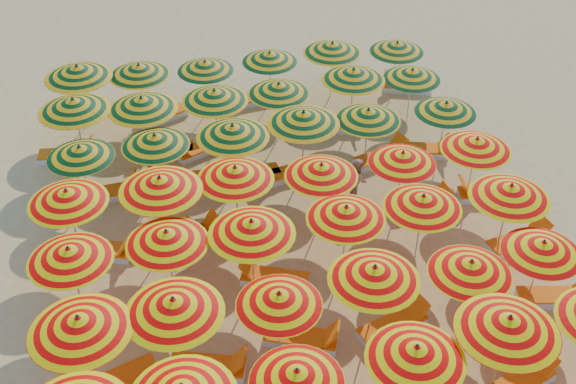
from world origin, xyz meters
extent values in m
plane|color=#E1C164|center=(0.00, 0.00, 0.00)|extent=(120.00, 120.00, 0.00)
sphere|color=black|center=(-3.41, -5.40, 2.20)|extent=(0.07, 0.07, 0.07)
cone|color=#F56700|center=(-1.22, -5.39, 1.78)|extent=(2.25, 2.25, 0.36)
sphere|color=black|center=(-1.22, -5.39, 1.99)|extent=(0.06, 0.06, 0.06)
cylinder|color=silver|center=(1.18, -5.48, 1.02)|extent=(0.04, 0.04, 2.03)
cone|color=#F56700|center=(1.18, -5.48, 1.90)|extent=(2.70, 2.70, 0.39)
sphere|color=black|center=(1.18, -5.48, 2.12)|extent=(0.07, 0.07, 0.07)
cylinder|color=silver|center=(3.21, -5.33, 1.10)|extent=(0.04, 0.04, 2.19)
cone|color=#F56700|center=(3.21, -5.33, 2.04)|extent=(2.71, 2.71, 0.42)
sphere|color=black|center=(3.21, -5.33, 2.28)|extent=(0.07, 0.07, 0.07)
cylinder|color=silver|center=(-5.25, -3.32, 1.09)|extent=(0.04, 0.04, 2.18)
cone|color=#F56700|center=(-5.25, -3.32, 2.03)|extent=(2.76, 2.76, 0.41)
sphere|color=black|center=(-5.25, -3.32, 2.27)|extent=(0.07, 0.07, 0.07)
cylinder|color=silver|center=(-3.33, -3.22, 1.07)|extent=(0.04, 0.04, 2.15)
cone|color=#F56700|center=(-3.33, -3.22, 2.01)|extent=(2.71, 2.71, 0.41)
sphere|color=black|center=(-3.33, -3.22, 2.24)|extent=(0.07, 0.07, 0.07)
cylinder|color=silver|center=(-1.10, -3.33, 0.96)|extent=(0.04, 0.04, 1.92)
cone|color=#F56700|center=(-1.10, -3.33, 1.79)|extent=(2.07, 2.07, 0.36)
sphere|color=black|center=(-1.10, -3.33, 2.00)|extent=(0.06, 0.06, 0.06)
cylinder|color=silver|center=(1.08, -3.21, 1.04)|extent=(0.04, 0.04, 2.09)
cone|color=#F56700|center=(1.08, -3.21, 1.95)|extent=(2.25, 2.25, 0.40)
sphere|color=black|center=(1.08, -3.21, 2.18)|extent=(0.07, 0.07, 0.07)
cylinder|color=silver|center=(3.32, -3.38, 0.97)|extent=(0.04, 0.04, 1.93)
cone|color=#F56700|center=(3.32, -3.38, 1.80)|extent=(2.20, 2.20, 0.37)
sphere|color=black|center=(3.32, -3.38, 2.01)|extent=(0.06, 0.06, 0.06)
cylinder|color=silver|center=(5.25, -3.12, 0.95)|extent=(0.04, 0.04, 1.89)
cone|color=#F56700|center=(5.25, -3.12, 1.76)|extent=(2.48, 2.48, 0.36)
sphere|color=black|center=(5.25, -3.12, 1.97)|extent=(0.06, 0.06, 0.06)
cylinder|color=silver|center=(-5.49, -0.93, 1.00)|extent=(0.04, 0.04, 1.99)
cone|color=#F56700|center=(-5.49, -0.93, 1.86)|extent=(2.40, 2.40, 0.38)
sphere|color=black|center=(-5.49, -0.93, 2.08)|extent=(0.07, 0.07, 0.07)
cylinder|color=silver|center=(-3.25, -0.86, 1.00)|extent=(0.04, 0.04, 2.00)
cone|color=#F56700|center=(-3.25, -0.86, 1.87)|extent=(2.32, 2.32, 0.38)
sphere|color=black|center=(-3.25, -0.86, 2.09)|extent=(0.07, 0.07, 0.07)
cylinder|color=silver|center=(-1.26, -1.09, 1.06)|extent=(0.04, 0.04, 2.12)
cone|color=#F56700|center=(-1.26, -1.09, 1.98)|extent=(2.66, 2.66, 0.40)
sphere|color=black|center=(-1.26, -1.09, 2.21)|extent=(0.07, 0.07, 0.07)
cylinder|color=silver|center=(1.12, -0.95, 1.00)|extent=(0.04, 0.04, 2.00)
cone|color=#F56700|center=(1.12, -0.95, 1.86)|extent=(2.43, 2.43, 0.38)
sphere|color=black|center=(1.12, -0.95, 2.08)|extent=(0.07, 0.07, 0.07)
cylinder|color=silver|center=(3.12, -0.98, 1.00)|extent=(0.04, 0.04, 2.00)
cone|color=#F56700|center=(3.12, -0.98, 1.87)|extent=(2.60, 2.60, 0.38)
sphere|color=black|center=(3.12, -0.98, 2.09)|extent=(0.07, 0.07, 0.07)
cylinder|color=silver|center=(5.38, -1.19, 1.04)|extent=(0.04, 0.04, 2.08)
cone|color=#F56700|center=(5.38, -1.19, 1.94)|extent=(2.32, 2.32, 0.40)
sphere|color=black|center=(5.38, -1.19, 2.17)|extent=(0.07, 0.07, 0.07)
cylinder|color=silver|center=(-5.54, 1.22, 1.02)|extent=(0.04, 0.04, 2.04)
cone|color=#F56700|center=(-5.54, 1.22, 1.91)|extent=(2.30, 2.30, 0.39)
sphere|color=black|center=(-5.54, 1.22, 2.13)|extent=(0.07, 0.07, 0.07)
cylinder|color=silver|center=(-3.22, 1.02, 1.10)|extent=(0.04, 0.04, 2.19)
cone|color=#F56700|center=(-3.22, 1.02, 2.05)|extent=(2.43, 2.43, 0.42)
sphere|color=black|center=(-3.22, 1.02, 2.29)|extent=(0.07, 0.07, 0.07)
cylinder|color=silver|center=(-1.25, 1.20, 1.03)|extent=(0.04, 0.04, 2.06)
cone|color=#F56700|center=(-1.25, 1.20, 1.93)|extent=(2.59, 2.59, 0.39)
sphere|color=black|center=(-1.25, 1.20, 2.15)|extent=(0.07, 0.07, 0.07)
cylinder|color=silver|center=(1.00, 0.90, 1.00)|extent=(0.04, 0.04, 1.99)
cone|color=#F56700|center=(1.00, 0.90, 1.86)|extent=(2.50, 2.50, 0.38)
sphere|color=black|center=(1.00, 0.90, 2.08)|extent=(0.07, 0.07, 0.07)
cylinder|color=silver|center=(3.35, 1.07, 0.95)|extent=(0.04, 0.04, 1.89)
cone|color=#F56700|center=(3.35, 1.07, 1.76)|extent=(2.50, 2.50, 0.36)
sphere|color=black|center=(3.35, 1.07, 1.97)|extent=(0.06, 0.06, 0.06)
cylinder|color=silver|center=(5.53, 1.10, 0.99)|extent=(0.04, 0.04, 1.98)
cone|color=#F56700|center=(5.53, 1.10, 1.85)|extent=(2.26, 2.26, 0.38)
sphere|color=black|center=(5.53, 1.10, 2.07)|extent=(0.07, 0.07, 0.07)
cylinder|color=silver|center=(-5.23, 3.38, 0.95)|extent=(0.04, 0.04, 1.89)
cone|color=#756208|center=(-5.23, 3.38, 1.76)|extent=(2.35, 2.35, 0.36)
sphere|color=black|center=(-5.23, 3.38, 1.97)|extent=(0.06, 0.06, 0.06)
cylinder|color=silver|center=(-3.16, 3.40, 0.97)|extent=(0.04, 0.04, 1.95)
cone|color=#756208|center=(-3.16, 3.40, 1.82)|extent=(2.20, 2.20, 0.37)
sphere|color=black|center=(-3.16, 3.40, 2.03)|extent=(0.06, 0.06, 0.06)
cylinder|color=silver|center=(-0.98, 3.15, 1.05)|extent=(0.04, 0.04, 2.10)
cone|color=#756208|center=(-0.98, 3.15, 1.96)|extent=(2.27, 2.27, 0.40)
sphere|color=black|center=(-0.98, 3.15, 2.19)|extent=(0.07, 0.07, 0.07)
cylinder|color=silver|center=(1.12, 3.31, 1.07)|extent=(0.04, 0.04, 2.14)
cone|color=#756208|center=(1.12, 3.31, 2.00)|extent=(2.72, 2.72, 0.41)
sphere|color=black|center=(1.12, 3.31, 2.23)|extent=(0.07, 0.07, 0.07)
cylinder|color=silver|center=(3.09, 3.28, 0.99)|extent=(0.04, 0.04, 1.97)
cone|color=#756208|center=(3.09, 3.28, 1.84)|extent=(2.13, 2.13, 0.38)
sphere|color=black|center=(3.09, 3.28, 2.06)|extent=(0.07, 0.07, 0.07)
cylinder|color=silver|center=(5.57, 3.28, 0.94)|extent=(0.04, 0.04, 1.88)
cone|color=#756208|center=(5.57, 3.28, 1.75)|extent=(2.32, 2.32, 0.36)
sphere|color=black|center=(5.57, 3.28, 1.96)|extent=(0.06, 0.06, 0.06)
cylinder|color=silver|center=(-5.35, 5.54, 1.08)|extent=(0.04, 0.04, 2.17)
cone|color=#756208|center=(-5.35, 5.54, 2.02)|extent=(2.83, 2.83, 0.41)
sphere|color=black|center=(-5.35, 5.54, 2.26)|extent=(0.07, 0.07, 0.07)
cylinder|color=silver|center=(-3.37, 5.23, 1.07)|extent=(0.04, 0.04, 2.13)
cone|color=#756208|center=(-3.37, 5.23, 1.99)|extent=(2.14, 2.14, 0.41)
sphere|color=black|center=(-3.37, 5.23, 2.22)|extent=(0.07, 0.07, 0.07)
cylinder|color=silver|center=(-1.17, 5.30, 1.03)|extent=(0.04, 0.04, 2.06)
cone|color=#756208|center=(-1.17, 5.30, 1.92)|extent=(2.67, 2.67, 0.39)
sphere|color=black|center=(-1.17, 5.30, 2.15)|extent=(0.07, 0.07, 0.07)
cylinder|color=silver|center=(0.87, 5.45, 0.97)|extent=(0.04, 0.04, 1.95)
cone|color=#756208|center=(0.87, 5.45, 1.82)|extent=(2.44, 2.44, 0.37)
sphere|color=black|center=(0.87, 5.45, 2.03)|extent=(0.06, 0.06, 0.06)
cylinder|color=silver|center=(3.35, 5.58, 1.04)|extent=(0.04, 0.04, 2.07)
cone|color=#756208|center=(3.35, 5.58, 1.93)|extent=(2.31, 2.31, 0.39)
sphere|color=black|center=(3.35, 5.58, 2.16)|extent=(0.07, 0.07, 0.07)
cylinder|color=silver|center=(5.33, 5.47, 0.94)|extent=(0.04, 0.04, 1.88)
cone|color=#756208|center=(5.33, 5.47, 1.75)|extent=(2.39, 2.39, 0.36)
sphere|color=black|center=(5.33, 5.47, 1.96)|extent=(0.06, 0.06, 0.06)
cylinder|color=silver|center=(-5.22, 7.61, 1.09)|extent=(0.04, 0.04, 2.18)
cone|color=#756208|center=(-5.22, 7.61, 2.03)|extent=(2.63, 2.63, 0.41)
sphere|color=black|center=(-5.22, 7.61, 2.27)|extent=(0.07, 0.07, 0.07)
cylinder|color=silver|center=(-3.30, 7.61, 1.00)|extent=(0.04, 0.04, 1.99)
cone|color=#756208|center=(-3.30, 7.61, 1.86)|extent=(2.54, 2.54, 0.38)
sphere|color=black|center=(-3.30, 7.61, 2.08)|extent=(0.07, 0.07, 0.07)
cylinder|color=silver|center=(-1.15, 7.58, 0.94)|extent=(0.04, 0.04, 1.88)
cone|color=#756208|center=(-1.15, 7.58, 1.75)|extent=(2.45, 2.45, 0.36)
sphere|color=black|center=(-1.15, 7.58, 1.96)|extent=(0.06, 0.06, 0.06)
cylinder|color=silver|center=(1.06, 7.70, 0.94)|extent=(0.04, 0.04, 1.88)
cone|color=#756208|center=(1.06, 7.70, 1.76)|extent=(2.06, 2.06, 0.36)
sphere|color=black|center=(1.06, 7.70, 1.96)|extent=(0.06, 0.06, 0.06)
cylinder|color=silver|center=(3.24, 7.63, 1.01)|extent=(0.04, 0.04, 2.02)
cone|color=#756208|center=(3.24, 7.63, 1.89)|extent=(2.47, 2.47, 0.39)
sphere|color=black|center=(3.24, 7.63, 2.11)|extent=(0.07, 0.07, 0.07)
cylinder|color=silver|center=(5.51, 7.38, 0.95)|extent=(0.04, 0.04, 1.90)
cone|color=#756208|center=(5.51, 7.38, 1.78)|extent=(2.24, 2.24, 0.36)
sphere|color=black|center=(5.51, 7.38, 1.99)|extent=(0.06, 0.06, 0.06)
cube|color=orange|center=(3.76, -5.49, 0.23)|extent=(1.80, 1.11, 0.06)
cube|color=orange|center=(4.42, -5.26, 0.45)|extent=(0.53, 0.67, 0.48)
cube|color=white|center=(-4.70, -3.38, 0.10)|extent=(1.80, 1.08, 0.20)
cube|color=orange|center=(-4.70, -3.38, 0.23)|extent=(1.80, 1.08, 0.06)
cube|color=white|center=(-2.78, -3.46, 0.10)|extent=(1.80, 1.11, 0.20)
cube|color=orange|center=(-2.78, -3.46, 0.23)|extent=(1.80, 1.11, 0.06)
cube|color=orange|center=(-2.12, -3.69, 0.45)|extent=(0.54, 0.67, 0.48)
cube|color=white|center=(-0.55, -3.14, 0.10)|extent=(1.79, 1.23, 0.20)
cube|color=orange|center=(-0.55, -3.14, 0.23)|extent=(1.79, 1.23, 0.06)
cube|color=orange|center=(0.08, -3.43, 0.45)|extent=(0.57, 0.68, 0.48)
cube|color=white|center=(1.63, -3.29, 0.10)|extent=(1.80, 1.05, 0.20)
cube|color=orange|center=(1.63, -3.29, 0.23)|extent=(1.80, 1.05, 0.06)
cube|color=orange|center=(2.30, -3.08, 0.45)|extent=(0.52, 0.66, 0.48)
cube|color=white|center=(5.80, -3.30, 0.10)|extent=(1.79, 0.96, 0.20)
cube|color=orange|center=(5.80, -3.30, 0.23)|extent=(1.79, 0.96, 0.06)
cube|color=white|center=(-0.71, -1.09, 0.10)|extent=(1.79, 1.22, 0.20)
cube|color=orange|center=(-0.71, -1.09, 0.23)|extent=(1.79, 1.22, 0.06)
cube|color=orange|center=(-1.35, -0.81, 0.45)|extent=(0.57, 0.68, 0.48)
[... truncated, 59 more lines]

